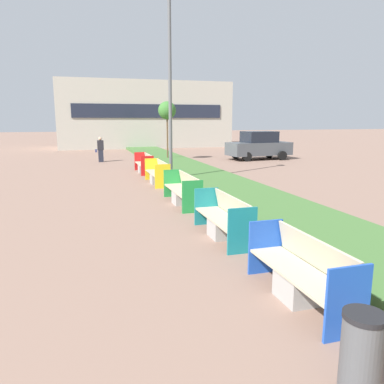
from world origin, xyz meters
TOP-DOWN VIEW (x-y plane):
  - planter_grass_strip at (3.20, 12.00)m, footprint 2.80×120.00m
  - building_backdrop at (4.00, 39.86)m, footprint 16.04×5.73m
  - bench_blue_frame at (0.94, 7.50)m, footprint 0.65×2.15m
  - bench_teal_frame at (0.94, 10.63)m, footprint 0.65×2.26m
  - bench_green_frame at (0.94, 14.17)m, footprint 0.65×2.46m
  - bench_yellow_frame at (0.94, 18.15)m, footprint 0.65×2.31m
  - bench_red_frame at (0.94, 21.57)m, footprint 0.65×2.21m
  - litter_bin at (0.37, 5.59)m, footprint 0.40×0.40m
  - street_lamp_post at (1.55, 18.39)m, footprint 0.24×0.44m
  - sapling_tree_far at (3.32, 26.86)m, footprint 1.14×1.14m
  - pedestrian_walking at (-0.91, 27.13)m, footprint 0.53×0.24m
  - parked_car_distant at (9.29, 25.71)m, footprint 4.34×2.13m

SIDE VIEW (x-z plane):
  - planter_grass_strip at x=3.20m, z-range 0.00..0.18m
  - bench_blue_frame at x=0.94m, z-range -0.10..0.84m
  - bench_red_frame at x=0.94m, z-range -0.10..0.84m
  - bench_teal_frame at x=0.94m, z-range -0.10..0.84m
  - bench_yellow_frame at x=0.94m, z-range -0.10..0.84m
  - bench_green_frame at x=0.94m, z-range -0.09..0.85m
  - litter_bin at x=0.37m, z-range 0.00..0.88m
  - pedestrian_walking at x=-0.91m, z-range 0.00..1.56m
  - parked_car_distant at x=9.29m, z-range -0.02..1.84m
  - building_backdrop at x=4.00m, z-range 0.00..6.13m
  - sapling_tree_far at x=3.32m, z-range 1.28..5.05m
  - street_lamp_post at x=1.55m, z-range 0.39..8.75m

